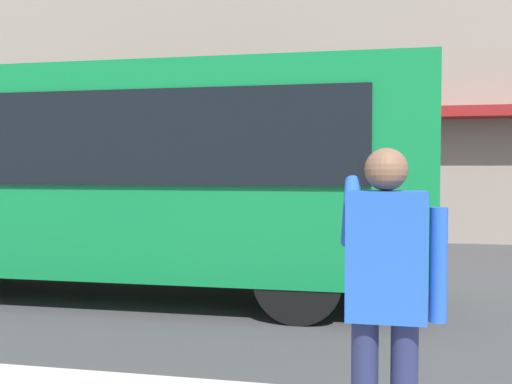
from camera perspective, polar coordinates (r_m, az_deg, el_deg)
ground_plane at (r=7.88m, az=8.71°, el=-10.48°), size 60.00×60.00×0.00m
red_bus at (r=8.45m, az=-15.59°, el=1.83°), size 9.05×2.54×3.08m
pedestrian_photographer at (r=3.09m, az=12.62°, el=-8.99°), size 0.53×0.52×1.70m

